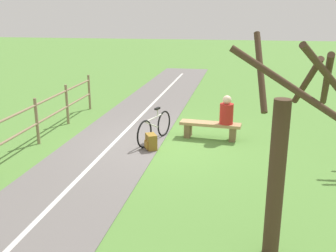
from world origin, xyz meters
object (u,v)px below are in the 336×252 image
(bench, at_px, (210,128))
(tree_far_left, at_px, (282,158))
(person_seated, at_px, (227,112))
(bicycle, at_px, (155,128))
(backpack, at_px, (151,142))

(bench, height_order, tree_far_left, tree_far_left)
(person_seated, bearing_deg, tree_far_left, 105.27)
(bench, relative_size, bicycle, 0.97)
(bench, relative_size, backpack, 4.04)
(person_seated, bearing_deg, backpack, 37.50)
(tree_far_left, bearing_deg, person_seated, -80.34)
(backpack, bearing_deg, person_seated, -148.11)
(bench, xyz_separation_m, backpack, (1.41, 1.18, -0.11))
(bicycle, bearing_deg, bench, 126.67)
(backpack, distance_m, tree_far_left, 5.07)
(person_seated, height_order, backpack, person_seated)
(bench, xyz_separation_m, tree_far_left, (-1.31, 5.26, 1.19))
(person_seated, xyz_separation_m, tree_far_left, (-0.89, 5.21, 0.72))
(bicycle, bearing_deg, backpack, 20.37)
(bench, bearing_deg, tree_far_left, 109.65)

